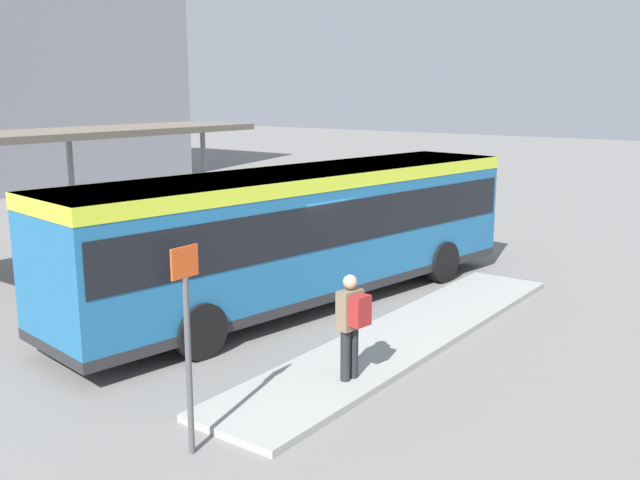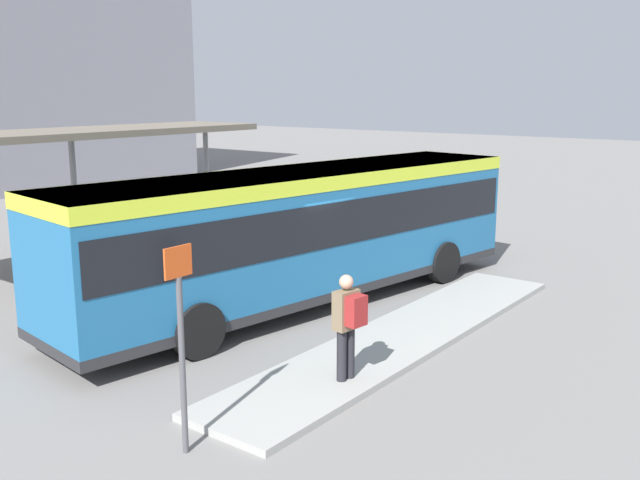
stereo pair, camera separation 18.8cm
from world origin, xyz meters
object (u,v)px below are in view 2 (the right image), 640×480
object	(u,v)px
bicycle_blue	(323,206)
potted_planter_near_shelter	(122,258)
pedestrian_waiting	(348,321)
bicycle_black	(343,208)
city_bus	(304,226)
potted_planter_far_side	(181,249)
platform_sign	(181,341)

from	to	relation	value
bicycle_blue	potted_planter_near_shelter	distance (m)	10.96
pedestrian_waiting	bicycle_blue	world-z (taller)	pedestrian_waiting
bicycle_black	potted_planter_near_shelter	size ratio (longest dim) A/B	1.33
pedestrian_waiting	potted_planter_near_shelter	size ratio (longest dim) A/B	1.36
city_bus	pedestrian_waiting	size ratio (longest dim) A/B	6.94
city_bus	pedestrian_waiting	world-z (taller)	city_bus
potted_planter_far_side	platform_sign	size ratio (longest dim) A/B	0.40
bicycle_black	bicycle_blue	size ratio (longest dim) A/B	1.01
bicycle_blue	potted_planter_far_side	size ratio (longest dim) A/B	1.52
pedestrian_waiting	platform_sign	size ratio (longest dim) A/B	0.62
bicycle_black	platform_sign	xyz separation A→B (m)	(-15.66, -8.56, 1.19)
bicycle_black	potted_planter_far_side	bearing A→B (deg)	96.59
city_bus	pedestrian_waiting	distance (m)	4.77
potted_planter_near_shelter	platform_sign	world-z (taller)	platform_sign
city_bus	pedestrian_waiting	xyz separation A→B (m)	(-3.23, -3.44, -0.64)
city_bus	bicycle_blue	bearing A→B (deg)	43.31
city_bus	platform_sign	world-z (taller)	city_bus
pedestrian_waiting	potted_planter_far_side	xyz separation A→B (m)	(3.58, 7.91, -0.54)
bicycle_black	potted_planter_far_side	size ratio (longest dim) A/B	1.54
bicycle_black	city_bus	bearing A→B (deg)	120.24
pedestrian_waiting	bicycle_blue	bearing A→B (deg)	-43.58
bicycle_black	potted_planter_far_side	world-z (taller)	potted_planter_far_side
potted_planter_far_side	potted_planter_near_shelter	bearing A→B (deg)	179.46
city_bus	potted_planter_near_shelter	world-z (taller)	city_bus
city_bus	potted_planter_near_shelter	distance (m)	4.85
bicycle_black	platform_sign	distance (m)	17.89
city_bus	potted_planter_far_side	world-z (taller)	city_bus
city_bus	bicycle_blue	distance (m)	11.37
potted_planter_far_side	platform_sign	world-z (taller)	platform_sign
bicycle_blue	city_bus	bearing A→B (deg)	-65.14
bicycle_blue	potted_planter_near_shelter	xyz separation A→B (m)	(-10.78, -1.96, 0.31)
bicycle_black	bicycle_blue	bearing A→B (deg)	7.56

